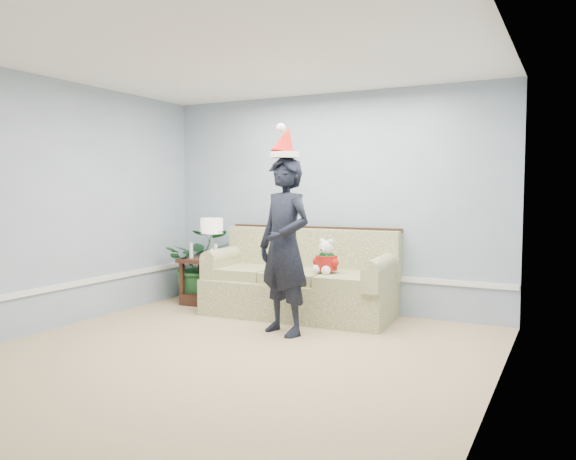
% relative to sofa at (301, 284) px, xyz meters
% --- Properties ---
extents(room_shell, '(4.54, 5.04, 2.74)m').
position_rel_sofa_xyz_m(room_shell, '(0.17, -2.03, 0.98)').
color(room_shell, tan).
rests_on(room_shell, ground).
extents(wainscot_trim, '(4.49, 4.99, 0.06)m').
position_rel_sofa_xyz_m(wainscot_trim, '(-1.00, -0.86, 0.08)').
color(wainscot_trim, white).
rests_on(wainscot_trim, room_shell).
extents(sofa, '(2.29, 1.08, 1.05)m').
position_rel_sofa_xyz_m(sofa, '(0.00, 0.00, 0.00)').
color(sofa, '#4D582A').
rests_on(sofa, room_shell).
extents(side_table, '(0.67, 0.57, 0.61)m').
position_rel_sofa_xyz_m(side_table, '(-1.38, 0.00, -0.13)').
color(side_table, '#3D2216').
rests_on(side_table, room_shell).
extents(table_lamp, '(0.29, 0.29, 0.52)m').
position_rel_sofa_xyz_m(table_lamp, '(-1.34, 0.06, 0.64)').
color(table_lamp, silver).
rests_on(table_lamp, side_table).
extents(candle_pair, '(0.44, 0.05, 0.20)m').
position_rel_sofa_xyz_m(candle_pair, '(-1.35, -0.11, 0.33)').
color(candle_pair, silver).
rests_on(candle_pair, side_table).
extents(houseplant, '(1.17, 1.14, 0.99)m').
position_rel_sofa_xyz_m(houseplant, '(-1.60, 0.15, 0.12)').
color(houseplant, '#1F592B').
rests_on(houseplant, room_shell).
extents(man, '(0.78, 0.64, 1.85)m').
position_rel_sofa_xyz_m(man, '(0.24, -0.89, 0.55)').
color(man, black).
rests_on(man, room_shell).
extents(santa_hat, '(0.40, 0.42, 0.36)m').
position_rel_sofa_xyz_m(santa_hat, '(0.24, -0.87, 1.61)').
color(santa_hat, white).
rests_on(santa_hat, man).
extents(teddy_bear, '(0.29, 0.30, 0.41)m').
position_rel_sofa_xyz_m(teddy_bear, '(0.39, -0.15, 0.32)').
color(teddy_bear, white).
rests_on(teddy_bear, sofa).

